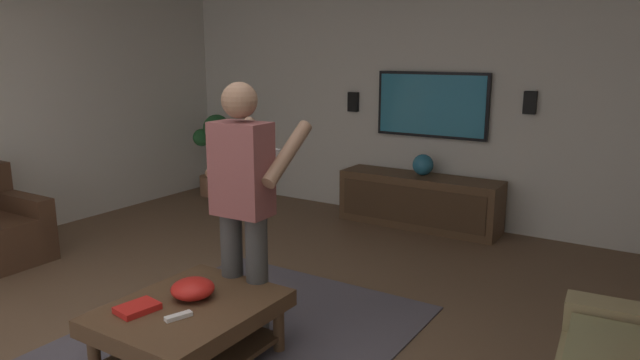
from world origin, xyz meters
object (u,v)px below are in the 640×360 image
remote_white (178,316)px  wall_speaker_left (530,103)px  book (137,308)px  tv (432,105)px  bowl (193,289)px  potted_plant_tall (214,143)px  wall_speaker_right (353,102)px  media_console (419,201)px  person_standing (244,197)px  coffee_table (190,321)px  vase_round (423,165)px

remote_white → wall_speaker_left: (3.75, -0.92, 0.93)m
remote_white → book: size_ratio=0.68×
tv → bowl: tv is taller
potted_plant_tall → remote_white: 4.38m
remote_white → wall_speaker_right: size_ratio=0.68×
tv → wall_speaker_left: bearing=90.8°
media_console → remote_white: size_ratio=11.33×
person_standing → bowl: size_ratio=6.43×
coffee_table → wall_speaker_left: wall_speaker_left is taller
remote_white → wall_speaker_right: bearing=35.2°
book → vase_round: 3.61m
person_standing → wall_speaker_left: size_ratio=7.45×
person_standing → book: (-0.72, 0.19, -0.51)m
wall_speaker_right → vase_round: bearing=-102.1°
bowl → wall_speaker_right: 3.71m
tv → wall_speaker_left: size_ratio=5.55×
bowl → wall_speaker_right: size_ratio=1.16×
coffee_table → bowl: bearing=30.9°
person_standing → potted_plant_tall: (2.68, 2.75, -0.25)m
media_console → vase_round: 0.39m
wall_speaker_right → bowl: bearing=-165.5°
coffee_table → wall_speaker_left: bearing=-15.6°
coffee_table → wall_speaker_left: (3.58, -1.00, 1.04)m
remote_white → book: (-0.06, 0.26, 0.01)m
media_console → potted_plant_tall: potted_plant_tall is taller
coffee_table → potted_plant_tall: bearing=40.8°
person_standing → bowl: (-0.42, 0.06, -0.48)m
bowl → wall_speaker_right: (3.51, 0.91, 0.80)m
media_console → book: (-3.55, 0.18, 0.14)m
media_console → book: size_ratio=7.73×
tv → wall_speaker_right: (0.01, 0.95, -0.01)m
wall_speaker_right → potted_plant_tall: bearing=102.9°
person_standing → vase_round: (2.88, -0.00, -0.27)m
potted_plant_tall → book: 4.26m
bowl → book: bowl is taller
bowl → wall_speaker_left: (3.51, -1.04, 0.88)m
bowl → book: 0.33m
coffee_table → vase_round: vase_round is taller
book → media_console: bearing=6.2°
person_standing → book: person_standing is taller
media_console → potted_plant_tall: (-0.16, 2.75, 0.41)m
remote_white → vase_round: (3.54, 0.07, 0.25)m
tv → bowl: size_ratio=4.79×
coffee_table → book: bearing=141.6°
person_standing → vase_round: 2.90m
tv → wall_speaker_right: bearing=-90.8°
remote_white → wall_speaker_left: size_ratio=0.68×
person_standing → remote_white: (-0.66, -0.07, -0.52)m
tv → vase_round: tv is taller
tv → book: (-3.79, 0.18, -0.85)m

